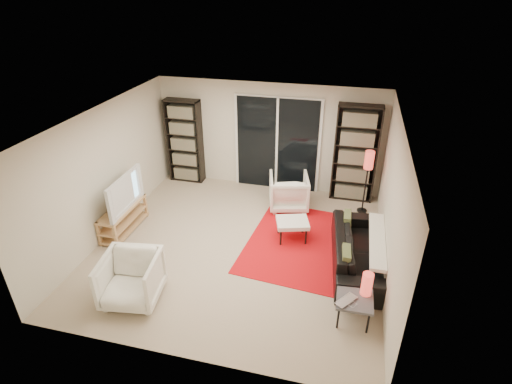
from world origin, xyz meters
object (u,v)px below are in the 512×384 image
armchair_back (289,192)px  floor_lamp (368,167)px  tv_stand (124,218)px  sofa (358,250)px  ottoman (292,223)px  side_table (355,301)px  bookshelf_right (355,154)px  armchair_front (131,279)px  bookshelf_left (185,141)px

armchair_back → floor_lamp: (1.53, 0.19, 0.66)m
tv_stand → sofa: (4.38, -0.02, 0.04)m
tv_stand → ottoman: (3.18, 0.48, 0.08)m
sofa → side_table: sofa is taller
side_table → bookshelf_right: bearing=92.6°
armchair_back → ottoman: armchair_back is taller
armchair_back → armchair_front: bearing=47.5°
side_table → floor_lamp: floor_lamp is taller
floor_lamp → armchair_front: bearing=-133.9°
bookshelf_left → tv_stand: bearing=-98.1°
bookshelf_left → armchair_front: bearing=-79.1°
bookshelf_left → bookshelf_right: (3.85, -0.00, 0.07)m
bookshelf_left → ottoman: 3.47m
bookshelf_left → ottoman: (2.85, -1.87, -0.63)m
tv_stand → side_table: tv_stand is taller
bookshelf_left → armchair_back: 2.75m
armchair_front → ottoman: bearing=37.5°
bookshelf_right → tv_stand: (-4.18, -2.35, -0.79)m
floor_lamp → armchair_back: bearing=-172.8°
bookshelf_right → side_table: (0.16, -3.64, -0.69)m
sofa → side_table: 1.28m
tv_stand → armchair_back: 3.34m
armchair_back → bookshelf_right: bearing=-163.9°
bookshelf_right → ottoman: (-1.00, -1.87, -0.70)m
sofa → ottoman: size_ratio=3.03×
side_table → floor_lamp: 3.19m
armchair_front → ottoman: armchair_front is taller
armchair_front → side_table: bearing=-1.9°
bookshelf_right → armchair_front: bookshelf_right is taller
bookshelf_right → ottoman: size_ratio=3.05×
armchair_front → ottoman: (2.08, 2.13, -0.04)m
bookshelf_right → bookshelf_left: bearing=180.0°
bookshelf_right → sofa: bookshelf_right is taller
armchair_back → side_table: armchair_back is taller
floor_lamp → bookshelf_left: bearing=172.7°
tv_stand → side_table: size_ratio=2.37×
side_table → floor_lamp: (0.10, 3.11, 0.67)m
armchair_front → floor_lamp: floor_lamp is taller
bookshelf_right → floor_lamp: bookshelf_right is taller
armchair_back → armchair_front: armchair_front is taller
tv_stand → sofa: bearing=-0.2°
ottoman → floor_lamp: (1.27, 1.34, 0.68)m
tv_stand → bookshelf_left: bearing=81.9°
bookshelf_right → tv_stand: bearing=-150.7°
bookshelf_left → ottoman: size_ratio=2.83×
bookshelf_right → ottoman: bearing=-118.1°
armchair_front → bookshelf_right: bearing=44.2°
sofa → ottoman: (-1.20, 0.49, 0.04)m
bookshelf_left → sofa: (4.05, -2.37, -0.67)m
side_table → floor_lamp: bearing=88.1°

